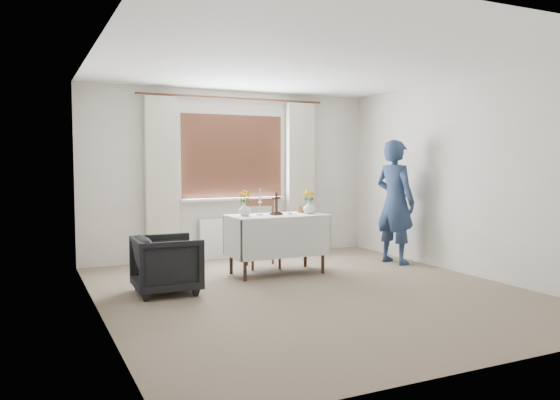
# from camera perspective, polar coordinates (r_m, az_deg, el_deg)

# --- Properties ---
(ground) EXTENTS (5.00, 5.00, 0.00)m
(ground) POSITION_cam_1_polar(r_m,az_deg,el_deg) (6.16, 3.35, -9.51)
(ground) COLOR gray
(ground) RESTS_ON ground
(altar_table) EXTENTS (1.24, 0.64, 0.76)m
(altar_table) POSITION_cam_1_polar(r_m,az_deg,el_deg) (7.03, -0.31, -4.65)
(altar_table) COLOR silver
(altar_table) RESTS_ON ground
(wooden_chair) EXTENTS (0.51, 0.51, 0.94)m
(wooden_chair) POSITION_cam_1_polar(r_m,az_deg,el_deg) (7.45, -1.78, -3.48)
(wooden_chair) COLOR brown
(wooden_chair) RESTS_ON ground
(armchair) EXTENTS (0.72, 0.70, 0.64)m
(armchair) POSITION_cam_1_polar(r_m,az_deg,el_deg) (6.13, -11.75, -6.60)
(armchair) COLOR black
(armchair) RESTS_ON ground
(person) EXTENTS (0.55, 0.72, 1.75)m
(person) POSITION_cam_1_polar(r_m,az_deg,el_deg) (7.87, 11.93, -0.19)
(person) COLOR navy
(person) RESTS_ON ground
(radiator) EXTENTS (1.10, 0.10, 0.60)m
(radiator) POSITION_cam_1_polar(r_m,az_deg,el_deg) (8.27, -4.75, -3.92)
(radiator) COLOR white
(radiator) RESTS_ON ground
(wooden_cross) EXTENTS (0.16, 0.13, 0.29)m
(wooden_cross) POSITION_cam_1_polar(r_m,az_deg,el_deg) (6.95, -0.38, -0.38)
(wooden_cross) COLOR black
(wooden_cross) RESTS_ON altar_table
(candlestick_left) EXTENTS (0.10, 0.10, 0.35)m
(candlestick_left) POSITION_cam_1_polar(r_m,az_deg,el_deg) (6.90, -2.11, -0.18)
(candlestick_left) COLOR silver
(candlestick_left) RESTS_ON altar_table
(candlestick_right) EXTENTS (0.12, 0.12, 0.33)m
(candlestick_right) POSITION_cam_1_polar(r_m,az_deg,el_deg) (7.04, 1.03, -0.16)
(candlestick_right) COLOR silver
(candlestick_right) RESTS_ON altar_table
(flower_vase_left) EXTENTS (0.17, 0.17, 0.17)m
(flower_vase_left) POSITION_cam_1_polar(r_m,az_deg,el_deg) (6.83, -3.70, -0.99)
(flower_vase_left) COLOR silver
(flower_vase_left) RESTS_ON altar_table
(flower_vase_right) EXTENTS (0.20, 0.20, 0.17)m
(flower_vase_right) POSITION_cam_1_polar(r_m,az_deg,el_deg) (7.14, 3.08, -0.77)
(flower_vase_right) COLOR silver
(flower_vase_right) RESTS_ON altar_table
(wicker_basket) EXTENTS (0.27, 0.27, 0.09)m
(wicker_basket) POSITION_cam_1_polar(r_m,az_deg,el_deg) (7.34, 2.70, -0.95)
(wicker_basket) COLOR brown
(wicker_basket) RESTS_ON altar_table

